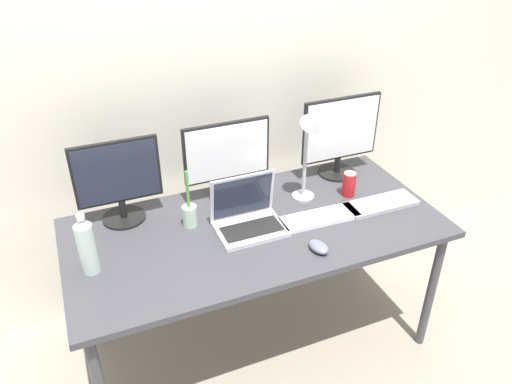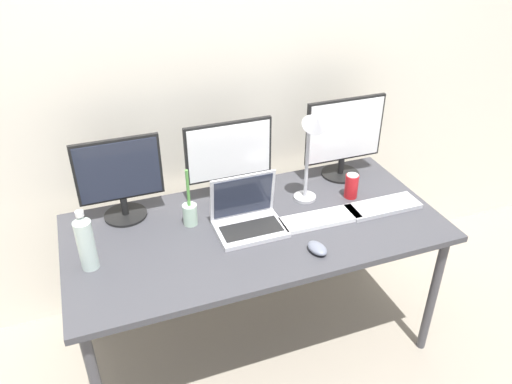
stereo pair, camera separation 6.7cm
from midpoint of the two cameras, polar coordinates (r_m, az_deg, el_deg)
ground_plane at (r=2.79m, az=-0.72°, el=-16.38°), size 16.00×16.00×0.00m
wall_back at (r=2.55m, az=-6.02°, el=13.80°), size 7.00×0.08×2.60m
work_desk at (r=2.33m, az=-0.83°, el=-5.01°), size 1.71×0.82×0.74m
monitor_left at (r=2.32m, az=-16.30°, el=1.34°), size 0.39×0.20×0.40m
monitor_center at (r=2.40m, az=-4.12°, el=3.93°), size 0.43×0.19×0.40m
monitor_right at (r=2.64m, az=8.90°, el=6.48°), size 0.43×0.20×0.43m
laptop_silver at (r=2.26m, az=-1.85°, el=-2.79°), size 0.31×0.23×0.24m
keyboard_main at (r=2.34m, az=6.48°, el=-2.94°), size 0.38×0.13×0.02m
keyboard_aux at (r=2.49m, az=13.32°, el=-1.34°), size 0.36×0.14×0.02m
mouse_by_keyboard at (r=2.15m, az=6.28°, el=-6.27°), size 0.08×0.12×0.04m
water_bottle at (r=2.08m, az=-19.67°, el=-5.83°), size 0.07×0.07×0.27m
soda_can_near_keyboard at (r=2.52m, az=9.83°, el=0.88°), size 0.07×0.07×0.13m
bamboo_vase at (r=2.29m, az=-8.44°, el=-2.51°), size 0.07×0.07×0.28m
desk_lamp at (r=2.31m, az=5.44°, el=6.01°), size 0.11×0.18×0.49m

